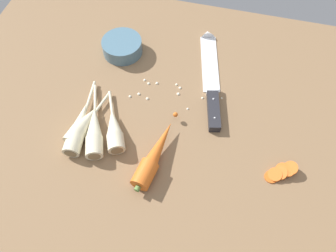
# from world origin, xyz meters

# --- Properties ---
(ground_plane) EXTENTS (1.20, 0.90, 0.04)m
(ground_plane) POSITION_xyz_m (0.00, 0.00, -0.02)
(ground_plane) COLOR brown
(chefs_knife) EXTENTS (0.11, 0.35, 0.04)m
(chefs_knife) POSITION_xyz_m (0.07, 0.17, 0.01)
(chefs_knife) COLOR silver
(chefs_knife) RESTS_ON ground_plane
(whole_carrot) EXTENTS (0.07, 0.21, 0.04)m
(whole_carrot) POSITION_xyz_m (-0.01, -0.11, 0.02)
(whole_carrot) COLOR #D6601E
(whole_carrot) RESTS_ON ground_plane
(parsnip_front) EXTENTS (0.10, 0.21, 0.04)m
(parsnip_front) POSITION_xyz_m (-0.16, -0.08, 0.02)
(parsnip_front) COLOR beige
(parsnip_front) RESTS_ON ground_plane
(parsnip_mid_left) EXTENTS (0.10, 0.17, 0.04)m
(parsnip_mid_left) POSITION_xyz_m (-0.12, -0.06, 0.02)
(parsnip_mid_left) COLOR beige
(parsnip_mid_left) RESTS_ON ground_plane
(parsnip_mid_right) EXTENTS (0.06, 0.17, 0.04)m
(parsnip_mid_right) POSITION_xyz_m (-0.19, -0.07, 0.02)
(parsnip_mid_right) COLOR beige
(parsnip_mid_right) RESTS_ON ground_plane
(parsnip_back) EXTENTS (0.05, 0.22, 0.04)m
(parsnip_back) POSITION_xyz_m (-0.20, -0.08, 0.02)
(parsnip_back) COLOR beige
(parsnip_back) RESTS_ON ground_plane
(carrot_slice_stack) EXTENTS (0.07, 0.06, 0.03)m
(carrot_slice_stack) POSITION_xyz_m (0.27, -0.07, 0.01)
(carrot_slice_stack) COLOR #D6601E
(carrot_slice_stack) RESTS_ON ground_plane
(prep_bowl) EXTENTS (0.11, 0.11, 0.04)m
(prep_bowl) POSITION_xyz_m (-0.19, 0.20, 0.02)
(prep_bowl) COLOR slate
(prep_bowl) RESTS_ON ground_plane
(mince_crumbs) EXTENTS (0.24, 0.08, 0.01)m
(mince_crumbs) POSITION_xyz_m (-0.01, 0.09, 0.00)
(mince_crumbs) COLOR silver
(mince_crumbs) RESTS_ON ground_plane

